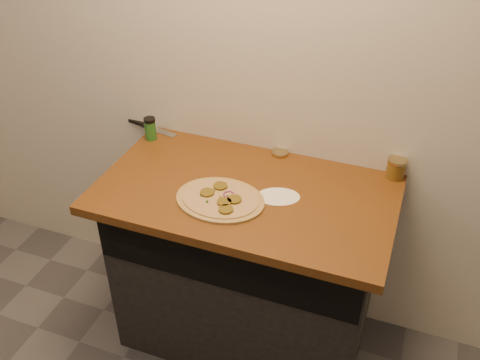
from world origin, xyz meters
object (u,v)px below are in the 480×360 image
at_px(chefs_knife, 148,126).
at_px(spice_shaker, 150,129).
at_px(pizza, 220,199).
at_px(salsa_jar, 396,168).

xyz_separation_m(chefs_knife, spice_shaker, (0.07, -0.09, 0.05)).
relative_size(pizza, spice_shaker, 3.37).
bearing_deg(salsa_jar, chefs_knife, 179.39).
height_order(chefs_knife, salsa_jar, salsa_jar).
xyz_separation_m(pizza, spice_shaker, (-0.48, 0.33, 0.05)).
bearing_deg(chefs_knife, spice_shaker, -52.91).
distance_m(pizza, salsa_jar, 0.74).
xyz_separation_m(pizza, chefs_knife, (-0.55, 0.42, -0.00)).
distance_m(chefs_knife, spice_shaker, 0.12).
distance_m(chefs_knife, salsa_jar, 1.17).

